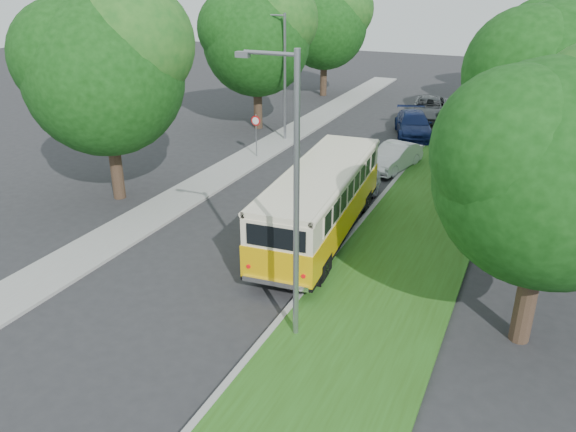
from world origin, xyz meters
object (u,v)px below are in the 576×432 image
at_px(car_blue, 413,125).
at_px(lamppost_far, 283,73).
at_px(vintage_bus, 321,204).
at_px(car_grey, 429,108).
at_px(car_white, 394,157).
at_px(lamppost_near, 293,194).
at_px(car_silver, 350,188).

bearing_deg(car_blue, lamppost_far, -167.68).
distance_m(vintage_bus, car_grey, 21.60).
bearing_deg(vintage_bus, car_grey, 85.80).
xyz_separation_m(vintage_bus, car_blue, (-0.12, 16.37, -0.70)).
relative_size(car_white, car_blue, 0.80).
relative_size(lamppost_near, car_white, 1.92).
relative_size(lamppost_near, car_grey, 1.49).
bearing_deg(lamppost_far, car_silver, -49.13).
bearing_deg(car_grey, lamppost_far, -132.81).
relative_size(car_silver, car_blue, 0.83).
xyz_separation_m(lamppost_far, vintage_bus, (7.24, -12.15, -2.66)).
xyz_separation_m(lamppost_near, car_silver, (-1.79, 10.28, -3.63)).
height_order(lamppost_near, car_blue, lamppost_near).
bearing_deg(car_grey, vintage_bus, -95.53).
distance_m(car_white, car_grey, 12.20).
xyz_separation_m(lamppost_near, car_blue, (-1.78, 22.72, -3.61)).
xyz_separation_m(lamppost_near, car_white, (-1.21, 15.76, -3.68)).
xyz_separation_m(car_white, car_grey, (-0.64, 12.18, 0.06)).
distance_m(lamppost_far, car_grey, 12.26).
bearing_deg(car_silver, vintage_bus, -84.90).
height_order(car_silver, car_white, car_silver).
bearing_deg(vintage_bus, car_silver, 87.20).
relative_size(lamppost_near, car_silver, 1.84).
height_order(lamppost_near, car_grey, lamppost_near).
height_order(lamppost_far, car_grey, lamppost_far).
distance_m(lamppost_near, vintage_bus, 7.18).
distance_m(car_blue, car_grey, 5.21).
distance_m(vintage_bus, car_silver, 3.99).
bearing_deg(car_grey, car_white, -93.01).
bearing_deg(lamppost_near, vintage_bus, 104.67).
height_order(car_white, car_grey, car_grey).
height_order(car_silver, car_grey, car_grey).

